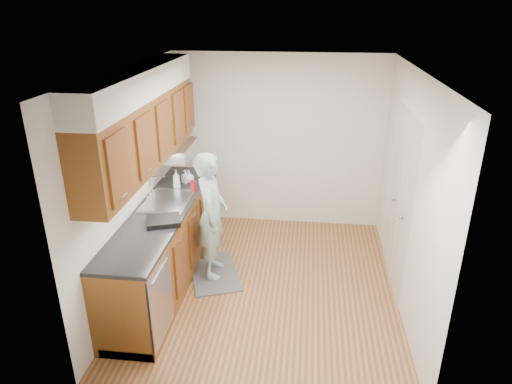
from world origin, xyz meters
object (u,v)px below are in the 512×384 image
soap_bottle_a (176,179)px  steel_can (186,179)px  dish_rack (163,221)px  person (211,208)px  soda_can (193,186)px  soap_bottle_c (189,176)px  soap_bottle_b (186,176)px

soap_bottle_a → steel_can: soap_bottle_a is taller
soap_bottle_a → dish_rack: 0.98m
person → soap_bottle_a: (-0.53, 0.42, 0.17)m
person → soda_can: bearing=31.8°
soap_bottle_a → soap_bottle_c: 0.24m
soap_bottle_b → steel_can: bearing=103.2°
soap_bottle_b → steel_can: (-0.00, 0.01, -0.03)m
soda_can → dish_rack: soda_can is taller
soap_bottle_a → dish_rack: soap_bottle_a is taller
soda_can → soap_bottle_a: bearing=166.9°
person → dish_rack: 0.68m
soda_can → steel_can: (-0.17, 0.27, -0.01)m
soap_bottle_c → soda_can: size_ratio=1.28×
soda_can → dish_rack: 0.92m
soap_bottle_a → soda_can: soap_bottle_a is taller
person → soap_bottle_a: person is taller
soap_bottle_b → soap_bottle_c: bearing=16.3°
soap_bottle_c → soda_can: soap_bottle_c is taller
soap_bottle_b → soap_bottle_c: soap_bottle_b is taller
soap_bottle_b → soda_can: bearing=-57.1°
soap_bottle_b → soda_can: 0.31m
soap_bottle_a → soap_bottle_c: (0.10, 0.22, -0.04)m
soap_bottle_b → soda_can: size_ratio=1.30×
person → soap_bottle_c: person is taller
steel_can → dish_rack: bearing=-86.6°
soap_bottle_b → soda_can: (0.17, -0.26, -0.02)m
steel_can → soap_bottle_b: bearing=-76.8°
soap_bottle_b → steel_can: 0.04m
soap_bottle_c → steel_can: 0.05m
person → soap_bottle_c: size_ratio=10.25×
soap_bottle_c → person: bearing=-56.4°
soda_can → steel_can: 0.32m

